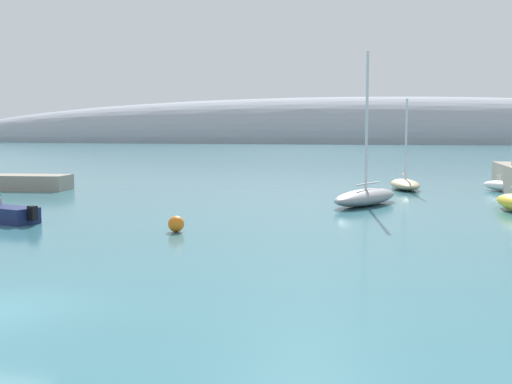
{
  "coord_description": "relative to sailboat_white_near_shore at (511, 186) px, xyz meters",
  "views": [
    {
      "loc": [
        11.02,
        -14.91,
        4.95
      ],
      "look_at": [
        2.58,
        21.12,
        1.37
      ],
      "focal_mm": 43.94,
      "sensor_mm": 36.0,
      "label": 1
    }
  ],
  "objects": [
    {
      "name": "mooring_buoy_orange",
      "position": [
        -19.51,
        -25.36,
        -0.15
      ],
      "size": [
        0.8,
        0.8,
        0.8
      ],
      "primitive_type": "sphere",
      "color": "orange",
      "rests_on": "water"
    },
    {
      "name": "distant_ridge",
      "position": [
        -34.43,
        215.95,
        -0.55
      ],
      "size": [
        397.73,
        52.5,
        39.04
      ],
      "primitive_type": "ellipsoid",
      "color": "#999EA8",
      "rests_on": "ground"
    },
    {
      "name": "sailboat_sand_end_of_line",
      "position": [
        -8.42,
        0.58,
        -0.05
      ],
      "size": [
        3.31,
        6.3,
        7.71
      ],
      "rotation": [
        0.0,
        0.0,
        4.9
      ],
      "color": "#C6B284",
      "rests_on": "water"
    },
    {
      "name": "sailboat_white_near_shore",
      "position": [
        0.0,
        0.0,
        0.0
      ],
      "size": [
        4.87,
        5.73,
        10.41
      ],
      "rotation": [
        0.0,
        0.0,
        5.36
      ],
      "color": "white",
      "rests_on": "water"
    },
    {
      "name": "sailboat_grey_outer_mooring",
      "position": [
        -11.06,
        -11.74,
        0.07
      ],
      "size": [
        5.15,
        7.9,
        10.22
      ],
      "rotation": [
        0.0,
        0.0,
        4.3
      ],
      "color": "gray",
      "rests_on": "water"
    }
  ]
}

